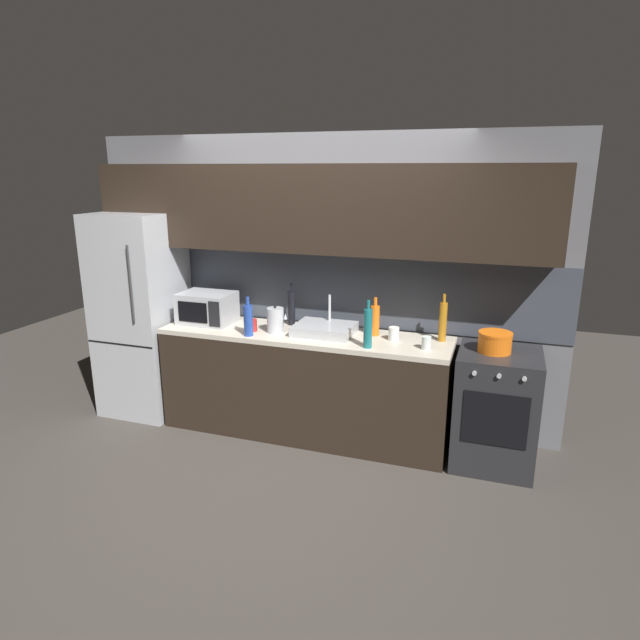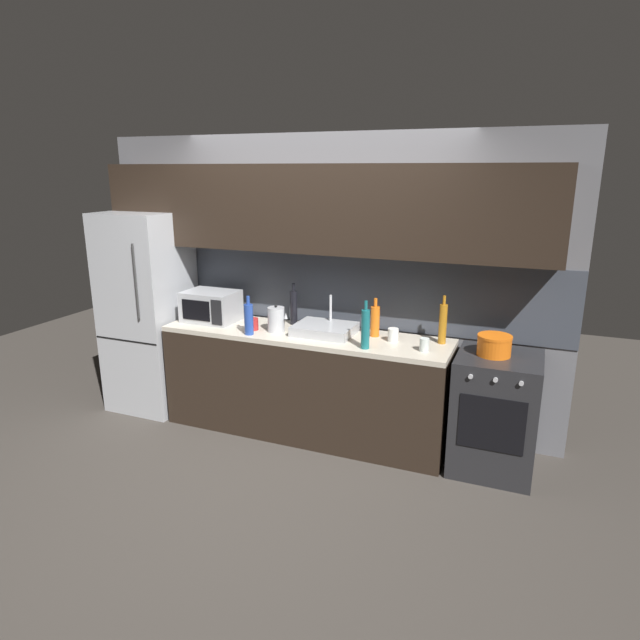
% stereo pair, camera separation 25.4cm
% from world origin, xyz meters
% --- Properties ---
extents(ground_plane, '(10.00, 10.00, 0.00)m').
position_xyz_m(ground_plane, '(0.00, 0.00, 0.00)').
color(ground_plane, '#3D3833').
extents(back_wall, '(4.17, 0.44, 2.50)m').
position_xyz_m(back_wall, '(0.00, 1.20, 1.55)').
color(back_wall, slate).
rests_on(back_wall, ground).
extents(counter_run, '(2.43, 0.60, 0.90)m').
position_xyz_m(counter_run, '(0.00, 0.90, 0.45)').
color(counter_run, black).
rests_on(counter_run, ground).
extents(refrigerator, '(0.68, 0.69, 1.84)m').
position_xyz_m(refrigerator, '(-1.59, 0.90, 0.92)').
color(refrigerator, '#ADAFB5').
rests_on(refrigerator, ground).
extents(oven_range, '(0.60, 0.62, 0.90)m').
position_xyz_m(oven_range, '(1.55, 0.90, 0.45)').
color(oven_range, '#232326').
rests_on(oven_range, ground).
extents(microwave, '(0.46, 0.35, 0.27)m').
position_xyz_m(microwave, '(-0.91, 0.92, 1.04)').
color(microwave, '#A8AAAF').
rests_on(microwave, counter_run).
extents(sink_basin, '(0.48, 0.38, 0.30)m').
position_xyz_m(sink_basin, '(0.17, 0.93, 0.94)').
color(sink_basin, '#ADAFB5').
rests_on(sink_basin, counter_run).
extents(kettle, '(0.18, 0.14, 0.23)m').
position_xyz_m(kettle, '(-0.23, 0.84, 1.00)').
color(kettle, '#B7BABF').
rests_on(kettle, counter_run).
extents(wine_bottle_amber, '(0.06, 0.06, 0.38)m').
position_xyz_m(wine_bottle_amber, '(1.10, 1.04, 1.06)').
color(wine_bottle_amber, '#B27019').
rests_on(wine_bottle_amber, counter_run).
extents(wine_bottle_orange, '(0.07, 0.07, 0.32)m').
position_xyz_m(wine_bottle_orange, '(0.57, 1.03, 1.03)').
color(wine_bottle_orange, orange).
rests_on(wine_bottle_orange, counter_run).
extents(wine_bottle_dark, '(0.06, 0.06, 0.37)m').
position_xyz_m(wine_bottle_dark, '(-0.19, 1.10, 1.05)').
color(wine_bottle_dark, black).
rests_on(wine_bottle_dark, counter_run).
extents(wine_bottle_teal, '(0.07, 0.07, 0.37)m').
position_xyz_m(wine_bottle_teal, '(0.59, 0.70, 1.06)').
color(wine_bottle_teal, '#19666B').
rests_on(wine_bottle_teal, counter_run).
extents(wine_bottle_blue, '(0.07, 0.07, 0.32)m').
position_xyz_m(wine_bottle_blue, '(-0.40, 0.68, 1.03)').
color(wine_bottle_blue, '#234299').
rests_on(wine_bottle_blue, counter_run).
extents(mug_white, '(0.08, 0.08, 0.11)m').
position_xyz_m(mug_white, '(0.74, 0.95, 0.95)').
color(mug_white, silver).
rests_on(mug_white, counter_run).
extents(mug_clear, '(0.07, 0.07, 0.10)m').
position_xyz_m(mug_clear, '(1.02, 0.80, 0.95)').
color(mug_clear, silver).
rests_on(mug_clear, counter_run).
extents(mug_red, '(0.07, 0.07, 0.10)m').
position_xyz_m(mug_red, '(-0.43, 0.81, 0.95)').
color(mug_red, '#A82323').
rests_on(mug_red, counter_run).
extents(cooking_pot, '(0.25, 0.25, 0.15)m').
position_xyz_m(cooking_pot, '(1.50, 0.90, 0.98)').
color(cooking_pot, orange).
rests_on(cooking_pot, oven_range).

